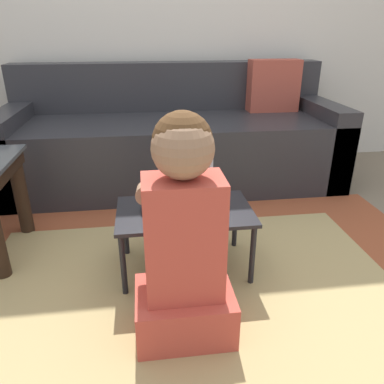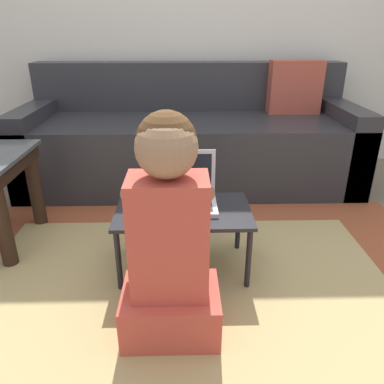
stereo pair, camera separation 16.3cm
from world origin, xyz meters
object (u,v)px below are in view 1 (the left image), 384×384
object	(u,v)px
laptop_desk	(185,217)
person_seated	(184,241)
computer_mouse	(148,208)
couch	(175,141)
laptop	(188,197)

from	to	relation	value
laptop_desk	person_seated	size ratio (longest dim) A/B	0.72
computer_mouse	person_seated	size ratio (longest dim) A/B	0.14
couch	laptop_desk	size ratio (longest dim) A/B	3.84
laptop_desk	person_seated	xyz separation A→B (m)	(-0.05, -0.38, 0.11)
couch	person_seated	bearing A→B (deg)	-94.20
couch	laptop	size ratio (longest dim) A/B	9.07
laptop_desk	laptop	xyz separation A→B (m)	(0.02, 0.05, 0.07)
couch	person_seated	distance (m)	1.51
couch	laptop	distance (m)	1.07
laptop_desk	laptop	distance (m)	0.09
laptop_desk	computer_mouse	bearing A→B (deg)	179.80
couch	computer_mouse	xyz separation A→B (m)	(-0.22, -1.12, 0.03)
laptop	computer_mouse	world-z (taller)	laptop
laptop_desk	person_seated	distance (m)	0.40
couch	laptop_desk	bearing A→B (deg)	-93.23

